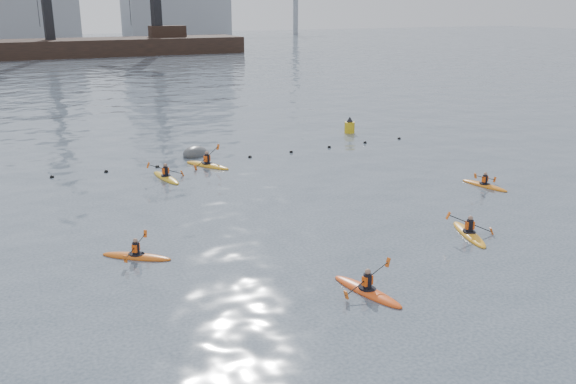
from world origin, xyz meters
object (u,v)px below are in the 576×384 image
object	(u,v)px
kayaker_3	(166,177)
kayaker_0	(367,290)
nav_buoy	(350,127)
kayaker_2	(136,256)
mooring_buoy	(196,155)
kayaker_1	(469,233)
kayaker_4	(484,185)
kayaker_5	(207,165)

from	to	relation	value
kayaker_3	kayaker_0	bearing A→B (deg)	-90.58
kayaker_3	nav_buoy	bearing A→B (deg)	13.04
kayaker_2	mooring_buoy	world-z (taller)	mooring_buoy
kayaker_1	kayaker_4	distance (m)	7.87
kayaker_1	nav_buoy	distance (m)	21.88
kayaker_0	kayaker_3	distance (m)	17.23
kayaker_2	nav_buoy	world-z (taller)	nav_buoy
kayaker_4	mooring_buoy	size ratio (longest dim) A/B	1.22
mooring_buoy	kayaker_4	bearing A→B (deg)	-48.84
kayaker_1	kayaker_5	xyz separation A→B (m)	(-6.47, 15.95, 0.01)
kayaker_0	kayaker_3	size ratio (longest dim) A/B	0.99
kayaker_1	kayaker_5	distance (m)	17.21
mooring_buoy	kayaker_1	bearing A→B (deg)	-71.97
kayaker_1	nav_buoy	bearing A→B (deg)	91.04
kayaker_4	nav_buoy	world-z (taller)	nav_buoy
kayaker_5	mooring_buoy	size ratio (longest dim) A/B	1.35
mooring_buoy	kayaker_5	bearing A→B (deg)	-95.00
kayaker_3	nav_buoy	size ratio (longest dim) A/B	2.27
mooring_buoy	nav_buoy	size ratio (longest dim) A/B	1.68
kayaker_3	kayaker_4	bearing A→B (deg)	-39.65
kayaker_2	mooring_buoy	xyz separation A→B (m)	(7.21, 15.31, -0.09)
kayaker_0	mooring_buoy	world-z (taller)	kayaker_0
kayaker_0	kayaker_2	distance (m)	9.16
kayaker_4	kayaker_5	bearing A→B (deg)	-52.89
kayaker_1	mooring_buoy	bearing A→B (deg)	126.59
kayaker_1	kayaker_5	world-z (taller)	kayaker_5
kayaker_0	kayaker_4	size ratio (longest dim) A/B	1.10
kayaker_0	mooring_buoy	size ratio (longest dim) A/B	1.34
kayaker_0	kayaker_4	distance (m)	15.02
kayaker_0	kayaker_3	world-z (taller)	kayaker_3
kayaker_1	kayaker_3	size ratio (longest dim) A/B	0.99
kayaker_4	mooring_buoy	distance (m)	18.20
kayaker_1	kayaker_0	bearing A→B (deg)	-139.96
kayaker_5	nav_buoy	xyz separation A→B (m)	(13.05, 4.91, 0.33)
kayaker_5	mooring_buoy	distance (m)	3.10
kayaker_0	kayaker_5	xyz separation A→B (m)	(0.43, 18.67, 0.01)
kayaker_5	kayaker_4	bearing A→B (deg)	-71.78
kayaker_1	kayaker_4	size ratio (longest dim) A/B	1.10
kayaker_5	nav_buoy	bearing A→B (deg)	-10.27
kayaker_1	mooring_buoy	xyz separation A→B (m)	(-6.20, 19.04, -0.10)
kayaker_1	kayaker_2	bearing A→B (deg)	-176.99
kayaker_3	kayaker_4	size ratio (longest dim) A/B	1.11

